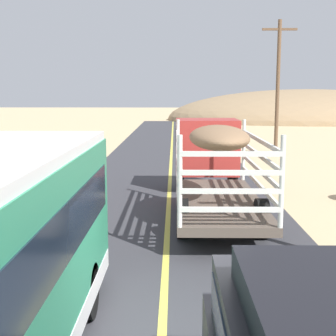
% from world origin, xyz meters
% --- Properties ---
extents(livestock_truck, '(2.53, 9.70, 3.02)m').
position_xyz_m(livestock_truck, '(1.52, 10.06, 1.79)').
color(livestock_truck, '#B2332D').
rests_on(livestock_truck, road_surface).
extents(power_pole_mid, '(2.20, 0.24, 8.52)m').
position_xyz_m(power_pole_mid, '(6.81, 23.97, 4.55)').
color(power_pole_mid, brown).
rests_on(power_pole_mid, ground).
extents(distant_hill, '(40.22, 27.70, 8.87)m').
position_xyz_m(distant_hill, '(19.28, 63.20, 0.00)').
color(distant_hill, '#997C5A').
rests_on(distant_hill, ground).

